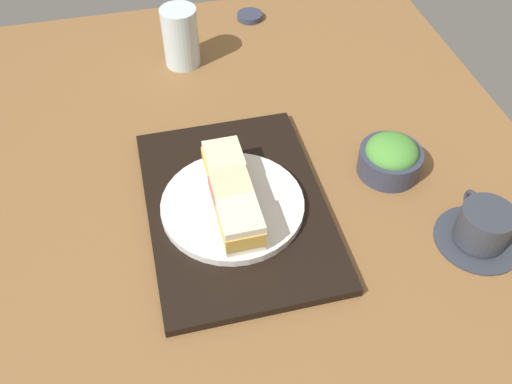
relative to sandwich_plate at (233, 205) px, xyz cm
name	(u,v)px	position (x,y,z in cm)	size (l,w,h in cm)	color
ground_plane	(274,223)	(2.22, 6.30, -3.73)	(140.00, 100.00, 3.00)	brown
serving_tray	(236,207)	(-0.76, 0.70, -1.45)	(40.44, 28.31, 1.57)	black
sandwich_plate	(233,205)	(0.00, 0.00, 0.00)	(22.90, 22.90, 1.33)	silver
sandwich_near	(224,162)	(-6.93, 0.13, 2.92)	(7.27, 6.43, 4.51)	beige
sandwich_middle	(232,193)	(0.00, 0.00, 2.93)	(7.33, 6.41, 4.54)	beige
sandwich_far	(241,225)	(6.93, -0.13, 3.34)	(7.38, 6.12, 5.35)	#EFE5C1
salad_bowl	(391,157)	(-3.41, 28.25, 1.00)	(10.81, 10.81, 7.00)	#33384C
coffee_cup	(483,228)	(14.02, 36.02, 0.74)	(13.53, 13.53, 6.68)	#333842
drinking_glass	(181,37)	(-43.89, -1.49, 3.98)	(7.41, 7.41, 12.42)	silver
small_sauce_dish	(250,16)	(-57.76, 16.31, -1.58)	(5.92, 5.92, 1.31)	#33384C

